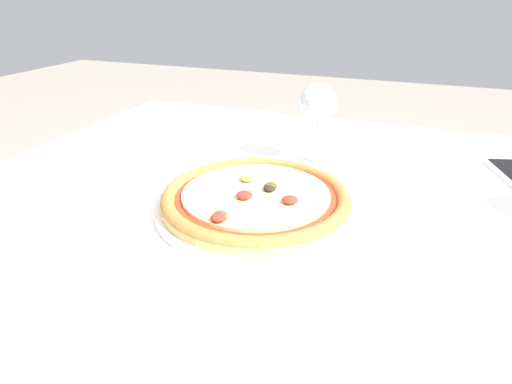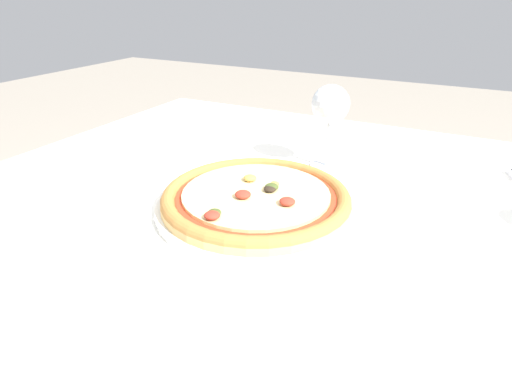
% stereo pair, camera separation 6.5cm
% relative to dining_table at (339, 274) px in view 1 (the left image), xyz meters
% --- Properties ---
extents(dining_table, '(1.35, 1.09, 0.75)m').
position_rel_dining_table_xyz_m(dining_table, '(0.00, 0.00, 0.00)').
color(dining_table, '#997047').
rests_on(dining_table, ground_plane).
extents(pizza_plate, '(0.31, 0.31, 0.04)m').
position_rel_dining_table_xyz_m(pizza_plate, '(-0.14, 0.01, 0.10)').
color(pizza_plate, white).
rests_on(pizza_plate, dining_table).
extents(fork, '(0.05, 0.17, 0.00)m').
position_rel_dining_table_xyz_m(fork, '(-0.52, -0.10, 0.08)').
color(fork, silver).
rests_on(fork, dining_table).
extents(wine_glass_far_left, '(0.07, 0.07, 0.16)m').
position_rel_dining_table_xyz_m(wine_glass_far_left, '(-0.10, 0.22, 0.20)').
color(wine_glass_far_left, silver).
rests_on(wine_glass_far_left, dining_table).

